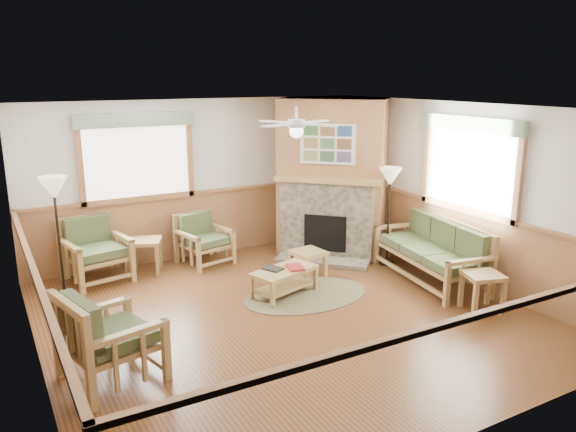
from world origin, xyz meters
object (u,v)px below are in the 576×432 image
armchair_back_left (96,251)px  armchair_left (110,336)px  footstool (308,263)px  coffee_table (284,282)px  end_table_sofa (482,292)px  armchair_back_right (204,239)px  floor_lamp_left (59,236)px  sofa (430,251)px  end_table_chairs (146,256)px  floor_lamp_right (388,216)px

armchair_back_left → armchair_left: (-0.44, -3.06, 0.01)m
footstool → armchair_back_left: bearing=154.9°
armchair_left → coffee_table: bearing=-80.2°
end_table_sofa → coffee_table: bearing=138.6°
armchair_back_right → end_table_sofa: size_ratio=1.58×
footstool → floor_lamp_left: floor_lamp_left is taller
armchair_back_right → footstool: 1.82m
sofa → armchair_back_left: size_ratio=2.08×
coffee_table → end_table_chairs: end_table_chairs is taller
armchair_left → end_table_chairs: size_ratio=1.79×
armchair_back_left → sofa: bearing=-40.2°
sofa → armchair_back_left: bearing=-110.0°
armchair_back_left → end_table_sofa: (4.26, -3.69, -0.22)m
end_table_chairs → armchair_back_right: bearing=-2.7°
armchair_back_right → end_table_chairs: 0.99m
sofa → floor_lamp_left: bearing=-104.3°
armchair_back_right → sofa: bearing=-54.3°
end_table_chairs → floor_lamp_right: bearing=-23.3°
sofa → armchair_left: 4.95m
floor_lamp_left → sofa: bearing=-23.3°
end_table_sofa → footstool: (-1.32, 2.31, -0.06)m
armchair_back_left → floor_lamp_left: floor_lamp_left is taller
floor_lamp_right → footstool: bearing=172.7°
sofa → floor_lamp_right: 0.98m
end_table_chairs → sofa: bearing=-33.6°
armchair_back_left → footstool: (2.95, -1.38, -0.28)m
coffee_table → floor_lamp_right: bearing=-8.4°
armchair_back_left → armchair_left: size_ratio=0.98×
coffee_table → footstool: size_ratio=2.09×
end_table_chairs → floor_lamp_right: floor_lamp_right is taller
end_table_sofa → footstool: end_table_sofa is taller
armchair_back_right → armchair_back_left: bearing=165.6°
armchair_back_right → floor_lamp_left: size_ratio=0.48×
armchair_left → floor_lamp_right: floor_lamp_right is taller
end_table_chairs → floor_lamp_left: bearing=-166.4°
armchair_left → floor_lamp_right: bearing=-86.4°
armchair_left → coffee_table: (2.68, 1.15, -0.30)m
sofa → footstool: 1.89m
end_table_sofa → footstool: 2.66m
sofa → armchair_back_right: bearing=-122.6°
sofa → footstool: sofa is taller
floor_lamp_left → floor_lamp_right: bearing=-14.3°
coffee_table → floor_lamp_left: bearing=132.8°
end_table_chairs → coffee_table: bearing=-52.2°
end_table_chairs → floor_lamp_right: size_ratio=0.33×
armchair_back_left → footstool: bearing=-36.4°
sofa → end_table_sofa: size_ratio=3.80×
coffee_table → end_table_chairs: 2.41m
armchair_back_right → armchair_left: size_ratio=0.85×
armchair_back_left → floor_lamp_right: floor_lamp_right is taller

